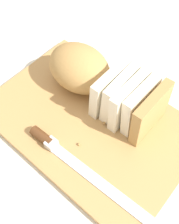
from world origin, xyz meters
TOP-DOWN VIEW (x-y plane):
  - ground_plane at (0.00, 0.00)m, footprint 3.00×3.00m
  - cutting_board at (0.00, 0.00)m, footprint 0.45×0.31m
  - bread_loaf at (-0.03, 0.06)m, footprint 0.28×0.13m
  - bread_knife at (0.01, -0.10)m, footprint 0.29×0.04m
  - crumb_near_knife at (0.03, 0.01)m, footprint 0.01×0.01m
  - crumb_near_loaf at (0.03, -0.06)m, footprint 0.01×0.01m
  - crumb_stray_left at (-0.02, 0.02)m, footprint 0.00×0.00m

SIDE VIEW (x-z plane):
  - ground_plane at x=0.00m, z-range 0.00..0.00m
  - cutting_board at x=0.00m, z-range 0.00..0.02m
  - crumb_stray_left at x=-0.02m, z-range 0.02..0.02m
  - crumb_near_loaf at x=0.03m, z-range 0.02..0.02m
  - crumb_near_knife at x=0.03m, z-range 0.02..0.03m
  - bread_knife at x=0.01m, z-range 0.02..0.04m
  - bread_loaf at x=-0.03m, z-range 0.02..0.12m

